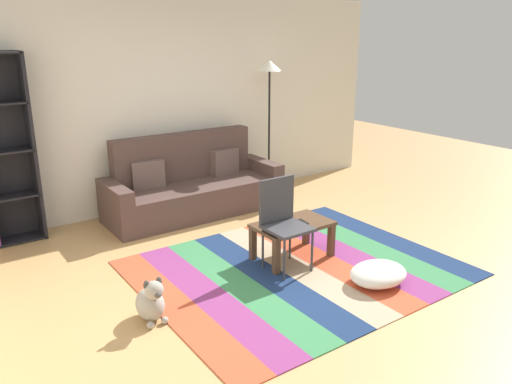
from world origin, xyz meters
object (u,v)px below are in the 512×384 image
Objects in this scene: tv_remote at (303,222)px; folding_chair at (282,216)px; couch at (192,187)px; coffee_table at (293,229)px; standing_lamp at (269,83)px; pouf at (378,274)px; dog at (151,302)px.

folding_chair is (-0.29, -0.03, 0.13)m from tv_remote.
couch is 1.85m from coffee_table.
folding_chair is (-1.36, -2.08, -1.03)m from standing_lamp.
pouf is 2.07m from dog.
pouf is at bearing -80.36° from couch.
coffee_table is 0.96m from pouf.
pouf is at bearing 0.58° from folding_chair.
folding_chair is at bearing 6.60° from dog.
tv_remote is 0.17× the size of folding_chair.
standing_lamp is (1.32, 0.14, 1.22)m from couch.
coffee_table is 0.31m from folding_chair.
coffee_table is 0.42× the size of standing_lamp.
dog is at bearing 162.34° from pouf.
coffee_table is at bearing 108.70° from pouf.
tv_remote is at bearing 104.83° from pouf.
standing_lamp reaches higher than dog.
folding_chair reaches higher than dog.
coffee_table reaches higher than pouf.
dog is at bearing -165.60° from tv_remote.
standing_lamp is at bearing 59.76° from coffee_table.
pouf is 3.33m from standing_lamp.
pouf is at bearing -67.32° from tv_remote.
couch is 3.96× the size of pouf.
folding_chair is (-0.51, 0.79, 0.43)m from pouf.
standing_lamp is 12.46× the size of tv_remote.
standing_lamp is (0.85, 2.87, 1.46)m from pouf.
coffee_table is 1.38× the size of pouf.
couch is 1.21× the size of standing_lamp.
folding_chair is at bearing -123.31° from standing_lamp.
couch is 2.78m from pouf.
dog is at bearing -171.02° from coffee_table.
dog is at bearing -115.53° from folding_chair.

